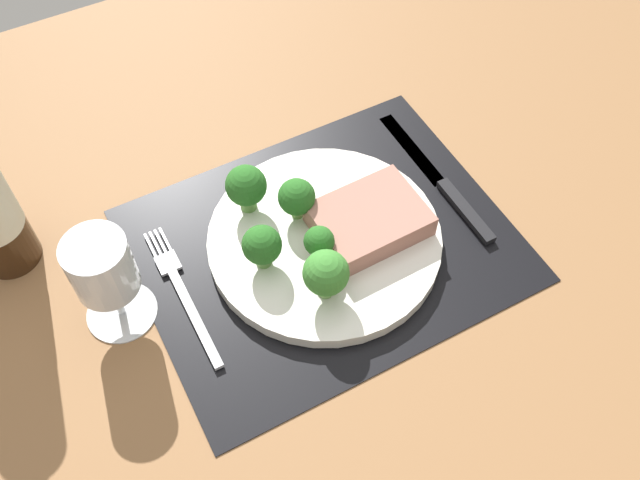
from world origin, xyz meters
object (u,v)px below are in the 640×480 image
at_px(fork, 183,293).
at_px(knife, 444,185).
at_px(plate, 325,240).
at_px(steak, 369,220).
at_px(wine_glass, 103,272).

relative_size(fork, knife, 0.83).
distance_m(plate, fork, 0.17).
relative_size(plate, steak, 2.21).
height_order(steak, fork, steak).
relative_size(plate, fork, 1.37).
distance_m(steak, knife, 0.12).
relative_size(fork, wine_glass, 1.55).
bearing_deg(steak, plate, 165.01).
bearing_deg(fork, wine_glass, 167.82).
distance_m(plate, knife, 0.17).
height_order(plate, knife, plate).
bearing_deg(wine_glass, fork, -9.76).
bearing_deg(knife, steak, -170.32).
xyz_separation_m(steak, fork, (-0.22, 0.03, -0.03)).
bearing_deg(wine_glass, steak, -7.84).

